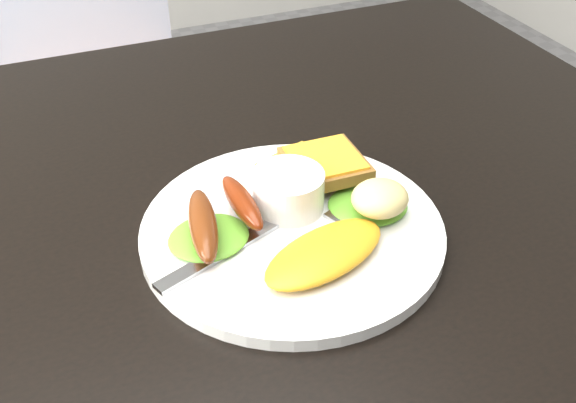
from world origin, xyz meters
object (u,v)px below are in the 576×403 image
(dining_table, at_px, (152,231))
(person, at_px, (27,66))
(plate, at_px, (292,230))
(dining_chair, at_px, (104,95))

(dining_table, height_order, person, person)
(person, height_order, plate, person)
(dining_table, height_order, dining_chair, dining_table)
(dining_chair, height_order, plate, plate)
(person, relative_size, plate, 4.84)
(person, bearing_deg, plate, 121.80)
(dining_table, distance_m, dining_chair, 0.90)
(dining_table, height_order, plate, plate)
(dining_chair, distance_m, person, 0.38)
(dining_chair, bearing_deg, plate, -87.52)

